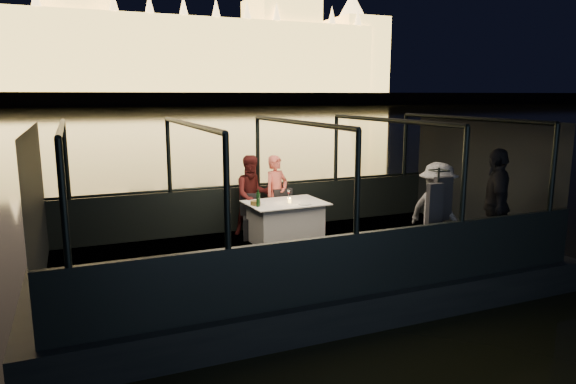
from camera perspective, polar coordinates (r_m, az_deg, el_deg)
name	(u,v)px	position (r m, az deg, el deg)	size (l,w,h in m)	color
river_water	(95,116)	(87.98, -20.64, 7.94)	(500.00, 500.00, 0.00)	black
boat_hull	(297,282)	(9.17, 0.98, -9.99)	(8.60, 4.40, 1.00)	black
boat_deck	(297,256)	(9.01, 0.99, -7.14)	(8.00, 4.00, 0.04)	black
gunwale_port	(258,207)	(10.69, -3.31, -1.69)	(8.00, 0.08, 0.90)	black
gunwale_starboard	(355,265)	(7.17, 7.49, -8.03)	(8.00, 0.08, 0.90)	black
cabin_glass_port	(258,152)	(10.50, -3.38, 4.45)	(8.00, 0.02, 1.40)	#99B2B2
cabin_glass_starboard	(357,182)	(6.89, 7.73, 1.06)	(8.00, 0.02, 1.40)	#99B2B2
cabin_roof_glass	(297,122)	(8.59, 1.04, 7.76)	(8.00, 4.00, 0.02)	#99B2B2
end_wall_fore	(37,210)	(8.03, -26.14, -1.84)	(0.02, 4.00, 2.30)	black
end_wall_aft	(480,176)	(10.94, 20.58, 1.66)	(0.02, 4.00, 2.30)	black
canopy_ribs	(297,190)	(8.72, 1.01, 0.19)	(8.00, 4.00, 2.30)	black
embankment	(80,101)	(217.89, -22.10, 9.37)	(400.00, 140.00, 6.00)	#423D33
parliament_building	(75,12)	(184.69, -22.55, 17.97)	(220.00, 32.00, 60.00)	#F2D18C
dining_table_central	(285,222)	(9.71, -0.29, -3.34)	(1.45, 1.05, 0.77)	white
chair_port_left	(253,216)	(9.93, -3.88, -2.65)	(0.39, 0.39, 0.85)	black
chair_port_right	(286,213)	(10.17, -0.17, -2.31)	(0.42, 0.42, 0.89)	black
coat_stand	(437,215)	(8.34, 16.17, -2.49)	(0.46, 0.37, 1.65)	black
person_woman_coral	(276,196)	(10.32, -1.30, -0.42)	(0.56, 0.38, 1.57)	#DE6150
person_man_maroon	(253,198)	(10.15, -3.94, -0.63)	(0.76, 0.59, 1.59)	#431312
passenger_stripe	(437,212)	(8.81, 16.22, -2.13)	(1.08, 0.61, 1.67)	silver
passenger_dark	(495,210)	(9.27, 22.03, -1.86)	(1.11, 0.47, 1.89)	black
wine_bottle	(258,199)	(9.22, -3.33, -0.73)	(0.07, 0.07, 0.32)	#123413
bread_basket	(255,203)	(9.39, -3.64, -1.22)	(0.19, 0.19, 0.07)	olive
amber_candle	(290,201)	(9.56, 0.18, -0.98)	(0.06, 0.06, 0.09)	gold
plate_near	(305,204)	(9.44, 1.87, -1.33)	(0.25, 0.25, 0.02)	silver
plate_far	(260,203)	(9.49, -3.13, -1.28)	(0.21, 0.21, 0.01)	white
wine_glass_white	(258,202)	(9.22, -3.30, -1.08)	(0.06, 0.06, 0.19)	white
wine_glass_red	(289,195)	(9.80, 0.07, -0.36)	(0.06, 0.06, 0.19)	silver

